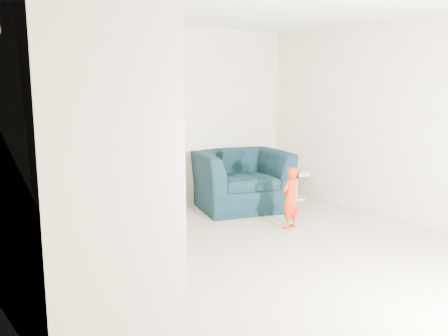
{
  "coord_description": "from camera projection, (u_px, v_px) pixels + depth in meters",
  "views": [
    {
      "loc": [
        -3.27,
        -3.24,
        1.83
      ],
      "look_at": [
        0.15,
        1.2,
        0.85
      ],
      "focal_mm": 38.0,
      "sensor_mm": 36.0,
      "label": 1
    }
  ],
  "objects": [
    {
      "name": "staircase",
      "position": [
        65.0,
        195.0,
        3.88
      ],
      "size": [
        1.02,
        3.03,
        3.62
      ],
      "color": "#ADA089",
      "rests_on": "floor"
    },
    {
      "name": "back_wall",
      "position": [
        149.0,
        120.0,
        6.73
      ],
      "size": [
        5.0,
        0.0,
        5.0
      ],
      "primitive_type": "plane",
      "rotation": [
        1.57,
        0.0,
        0.0
      ],
      "color": "#B9AD96",
      "rests_on": "floor"
    },
    {
      "name": "floor",
      "position": [
        284.0,
        268.0,
        4.81
      ],
      "size": [
        5.5,
        5.5,
        0.0
      ],
      "primitive_type": "plane",
      "color": "tan",
      "rests_on": "ground"
    },
    {
      "name": "right_wall",
      "position": [
        426.0,
        123.0,
        6.09
      ],
      "size": [
        0.0,
        5.5,
        5.5
      ],
      "primitive_type": "plane",
      "rotation": [
        1.57,
        0.0,
        -1.57
      ],
      "color": "#B9AD96",
      "rests_on": "floor"
    },
    {
      "name": "throw",
      "position": [
        212.0,
        177.0,
        6.76
      ],
      "size": [
        0.05,
        0.48,
        0.54
      ],
      "primitive_type": "cube",
      "color": "black",
      "rests_on": "armchair"
    },
    {
      "name": "cushion",
      "position": [
        230.0,
        161.0,
        7.37
      ],
      "size": [
        0.39,
        0.19,
        0.38
      ],
      "primitive_type": "cube",
      "rotation": [
        0.21,
        0.0,
        0.0
      ],
      "color": "black",
      "rests_on": "armchair"
    },
    {
      "name": "phone",
      "position": [
        297.0,
        175.0,
        6.09
      ],
      "size": [
        0.04,
        0.05,
        0.1
      ],
      "primitive_type": "cube",
      "rotation": [
        0.0,
        0.0,
        -0.37
      ],
      "color": "black",
      "rests_on": "toddler"
    },
    {
      "name": "toddler",
      "position": [
        290.0,
        198.0,
        6.08
      ],
      "size": [
        0.33,
        0.25,
        0.8
      ],
      "primitive_type": "imported",
      "rotation": [
        0.0,
        0.0,
        3.36
      ],
      "color": "#A00A05",
      "rests_on": "floor"
    },
    {
      "name": "side_table",
      "position": [
        296.0,
        181.0,
        7.69
      ],
      "size": [
        0.46,
        0.46,
        0.46
      ],
      "color": "silver",
      "rests_on": "floor"
    },
    {
      "name": "armchair",
      "position": [
        241.0,
        180.0,
        7.12
      ],
      "size": [
        1.62,
        1.51,
        0.86
      ],
      "primitive_type": "imported",
      "rotation": [
        0.0,
        0.0,
        -0.32
      ],
      "color": "black",
      "rests_on": "floor"
    },
    {
      "name": "left_wall",
      "position": [
        14.0,
        160.0,
        3.08
      ],
      "size": [
        0.0,
        5.5,
        5.5
      ],
      "primitive_type": "plane",
      "rotation": [
        1.57,
        0.0,
        1.57
      ],
      "color": "#B9AD96",
      "rests_on": "floor"
    }
  ]
}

